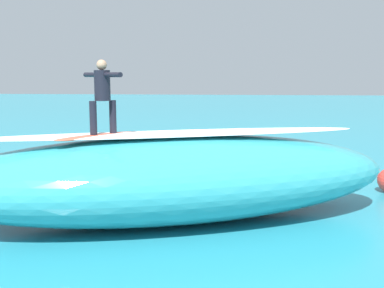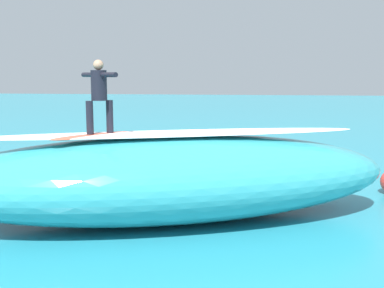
{
  "view_description": "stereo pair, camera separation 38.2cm",
  "coord_description": "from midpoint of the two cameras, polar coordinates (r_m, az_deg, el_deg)",
  "views": [
    {
      "loc": [
        -0.71,
        11.71,
        3.06
      ],
      "look_at": [
        0.45,
        0.27,
        1.33
      ],
      "focal_mm": 43.19,
      "sensor_mm": 36.0,
      "label": 1
    },
    {
      "loc": [
        -1.09,
        11.67,
        3.06
      ],
      "look_at": [
        0.45,
        0.27,
        1.33
      ],
      "focal_mm": 43.19,
      "sensor_mm": 36.0,
      "label": 2
    }
  ],
  "objects": [
    {
      "name": "surfer_paddling",
      "position": [
        14.35,
        6.62,
        -3.04
      ],
      "size": [
        1.02,
        1.47,
        0.29
      ],
      "rotation": [
        0.0,
        0.0,
        1.02
      ],
      "color": "black",
      "rests_on": "surfboard_paddling"
    },
    {
      "name": "surfer_riding",
      "position": [
        9.35,
        -12.16,
        6.42
      ],
      "size": [
        1.06,
        1.03,
        1.46
      ],
      "rotation": [
        0.0,
        0.0,
        0.8
      ],
      "color": "black",
      "rests_on": "surfboard_riding"
    },
    {
      "name": "surfboard_riding",
      "position": [
        9.43,
        -11.99,
        0.99
      ],
      "size": [
        1.8,
        1.84,
        0.08
      ],
      "primitive_type": "ellipsoid",
      "rotation": [
        0.0,
        0.0,
        0.8
      ],
      "color": "#E0563D",
      "rests_on": "wave_crest"
    },
    {
      "name": "foam_patch_near",
      "position": [
        13.85,
        -12.8,
        -4.21
      ],
      "size": [
        0.99,
        0.93,
        0.1
      ],
      "primitive_type": "ellipsoid",
      "rotation": [
        0.0,
        0.0,
        0.29
      ],
      "color": "white",
      "rests_on": "ground_plane"
    },
    {
      "name": "surfboard_paddling",
      "position": [
        14.28,
        6.35,
        -3.74
      ],
      "size": [
        1.6,
        2.16,
        0.06
      ],
      "primitive_type": "ellipsoid",
      "rotation": [
        0.0,
        0.0,
        1.02
      ],
      "color": "#E0563D",
      "rests_on": "ground_plane"
    },
    {
      "name": "foam_patch_mid",
      "position": [
        12.85,
        -14.92,
        -5.19
      ],
      "size": [
        1.04,
        0.97,
        0.14
      ],
      "primitive_type": "ellipsoid",
      "rotation": [
        0.0,
        0.0,
        2.53
      ],
      "color": "white",
      "rests_on": "ground_plane"
    },
    {
      "name": "ground_plane",
      "position": [
        12.12,
        1.34,
        -6.07
      ],
      "size": [
        120.0,
        120.0,
        0.0
      ],
      "primitive_type": "plane",
      "color": "teal"
    },
    {
      "name": "wave_foam_lip",
      "position": [
        9.57,
        -3.66,
        1.26
      ],
      "size": [
        8.17,
        3.79,
        0.08
      ],
      "primitive_type": "ellipsoid",
      "rotation": [
        0.0,
        0.0,
        0.34
      ],
      "color": "white",
      "rests_on": "wave_crest"
    },
    {
      "name": "wave_crest",
      "position": [
        9.73,
        -3.61,
        -4.26
      ],
      "size": [
        10.23,
        6.18,
        1.81
      ],
      "primitive_type": "ellipsoid",
      "rotation": [
        0.0,
        0.0,
        0.34
      ],
      "color": "teal",
      "rests_on": "ground_plane"
    }
  ]
}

